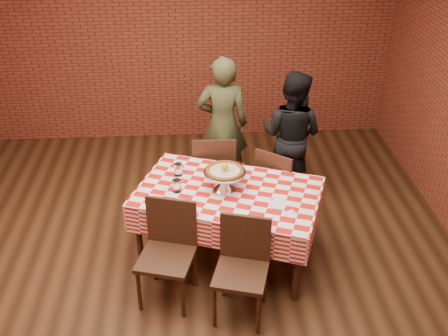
{
  "coord_description": "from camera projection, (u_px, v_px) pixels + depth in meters",
  "views": [
    {
      "loc": [
        0.09,
        -3.8,
        3.48
      ],
      "look_at": [
        0.37,
        0.49,
        0.92
      ],
      "focal_mm": 42.85,
      "sensor_mm": 36.0,
      "label": 1
    }
  ],
  "objects": [
    {
      "name": "pizza",
      "position": [
        225.0,
        171.0,
        4.91
      ],
      "size": [
        0.42,
        0.42,
        0.03
      ],
      "primitive_type": "cylinder",
      "rotation": [
        0.0,
        0.0,
        -0.2
      ],
      "color": "beige",
      "rests_on": "pizza_stand"
    },
    {
      "name": "chair_far_right",
      "position": [
        280.0,
        184.0,
        5.65
      ],
      "size": [
        0.58,
        0.58,
        0.89
      ],
      "primitive_type": null,
      "rotation": [
        0.0,
        0.0,
        2.49
      ],
      "color": "#442718",
      "rests_on": "ground"
    },
    {
      "name": "chair_near_right",
      "position": [
        241.0,
        274.0,
        4.43
      ],
      "size": [
        0.53,
        0.53,
        0.91
      ],
      "primitive_type": null,
      "rotation": [
        0.0,
        0.0,
        -0.27
      ],
      "color": "#442718",
      "rests_on": "ground"
    },
    {
      "name": "pizza_stand",
      "position": [
        225.0,
        180.0,
        4.96
      ],
      "size": [
        0.48,
        0.48,
        0.18
      ],
      "primitive_type": null,
      "rotation": [
        0.0,
        0.0,
        -0.2
      ],
      "color": "silver",
      "rests_on": "tablecloth"
    },
    {
      "name": "chair_far_left",
      "position": [
        214.0,
        169.0,
        5.86
      ],
      "size": [
        0.47,
        0.47,
        0.94
      ],
      "primitive_type": null,
      "rotation": [
        0.0,
        0.0,
        3.11
      ],
      "color": "#442718",
      "rests_on": "ground"
    },
    {
      "name": "condiment_caddy",
      "position": [
        237.0,
        170.0,
        5.15
      ],
      "size": [
        0.13,
        0.12,
        0.14
      ],
      "primitive_type": "cube",
      "rotation": [
        0.0,
        0.0,
        -0.54
      ],
      "color": "silver",
      "rests_on": "tablecloth"
    },
    {
      "name": "ground",
      "position": [
        189.0,
        279.0,
        5.04
      ],
      "size": [
        6.0,
        6.0,
        0.0
      ],
      "primitive_type": "plane",
      "color": "black",
      "rests_on": "ground"
    },
    {
      "name": "diner_black",
      "position": [
        291.0,
        135.0,
        5.96
      ],
      "size": [
        0.92,
        0.87,
        1.49
      ],
      "primitive_type": "imported",
      "rotation": [
        0.0,
        0.0,
        2.57
      ],
      "color": "black",
      "rests_on": "ground"
    },
    {
      "name": "water_glass_right",
      "position": [
        178.0,
        169.0,
        5.17
      ],
      "size": [
        0.1,
        0.1,
        0.12
      ],
      "primitive_type": "cylinder",
      "rotation": [
        0.0,
        0.0,
        -0.35
      ],
      "color": "white",
      "rests_on": "tablecloth"
    },
    {
      "name": "sweetener_packet_b",
      "position": [
        292.0,
        211.0,
        4.67
      ],
      "size": [
        0.06,
        0.06,
        0.0
      ],
      "primitive_type": "cube",
      "rotation": [
        0.0,
        0.0,
        -0.96
      ],
      "color": "white",
      "rests_on": "tablecloth"
    },
    {
      "name": "table",
      "position": [
        228.0,
        224.0,
        5.16
      ],
      "size": [
        1.9,
        1.51,
        0.75
      ],
      "primitive_type": "cube",
      "rotation": [
        0.0,
        0.0,
        -0.35
      ],
      "color": "#442718",
      "rests_on": "ground"
    },
    {
      "name": "tablecloth",
      "position": [
        228.0,
        203.0,
        5.03
      ],
      "size": [
        1.94,
        1.55,
        0.28
      ],
      "primitive_type": null,
      "rotation": [
        0.0,
        0.0,
        -0.35
      ],
      "color": "red",
      "rests_on": "table"
    },
    {
      "name": "sweetener_packet_a",
      "position": [
        282.0,
        209.0,
        4.7
      ],
      "size": [
        0.06,
        0.05,
        0.0
      ],
      "primitive_type": "cube",
      "rotation": [
        0.0,
        0.0,
        -0.45
      ],
      "color": "white",
      "rests_on": "tablecloth"
    },
    {
      "name": "back_wall",
      "position": [
        183.0,
        34.0,
        6.87
      ],
      "size": [
        5.5,
        0.0,
        5.5
      ],
      "primitive_type": "plane",
      "rotation": [
        1.57,
        0.0,
        0.0
      ],
      "color": "brown",
      "rests_on": "ground"
    },
    {
      "name": "chair_near_left",
      "position": [
        166.0,
        257.0,
        4.6
      ],
      "size": [
        0.56,
        0.56,
        0.93
      ],
      "primitive_type": null,
      "rotation": [
        0.0,
        0.0,
        -0.28
      ],
      "color": "#442718",
      "rests_on": "ground"
    },
    {
      "name": "diner_olive",
      "position": [
        222.0,
        124.0,
        6.07
      ],
      "size": [
        0.6,
        0.41,
        1.6
      ],
      "primitive_type": "imported",
      "rotation": [
        0.0,
        0.0,
        3.1
      ],
      "color": "#424728",
      "rests_on": "ground"
    },
    {
      "name": "side_plate",
      "position": [
        278.0,
        204.0,
        4.76
      ],
      "size": [
        0.21,
        0.21,
        0.01
      ],
      "primitive_type": "cylinder",
      "rotation": [
        0.0,
        0.0,
        -0.35
      ],
      "color": "white",
      "rests_on": "tablecloth"
    },
    {
      "name": "lemon",
      "position": [
        225.0,
        167.0,
        4.88
      ],
      "size": [
        0.07,
        0.07,
        0.08
      ],
      "primitive_type": "ellipsoid",
      "rotation": [
        0.0,
        0.0,
        -0.2
      ],
      "color": "gold",
      "rests_on": "pizza"
    },
    {
      "name": "water_glass_left",
      "position": [
        177.0,
        186.0,
        4.92
      ],
      "size": [
        0.1,
        0.1,
        0.12
      ],
      "primitive_type": "cylinder",
      "rotation": [
        0.0,
        0.0,
        -0.35
      ],
      "color": "white",
      "rests_on": "tablecloth"
    }
  ]
}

